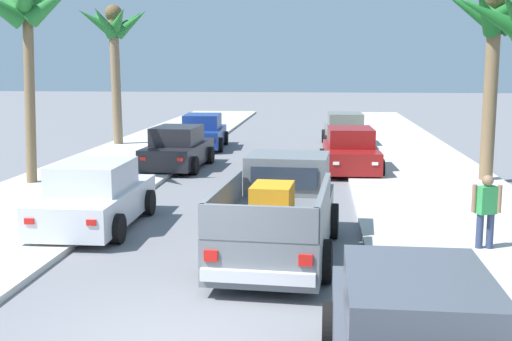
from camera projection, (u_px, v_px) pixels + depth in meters
The scene contains 14 objects.
sidewalk_left at pixel (92, 178), 21.03m from camera, with size 4.87×60.00×0.12m, color beige.
sidewalk_right at pixel (428, 184), 19.98m from camera, with size 4.87×60.00×0.12m, color beige.
curb_left at pixel (123, 179), 20.93m from camera, with size 0.16×60.00×0.10m, color silver.
curb_right at pixel (394, 184), 20.08m from camera, with size 0.16×60.00×0.10m, color silver.
pickup_truck at pixel (280, 214), 12.73m from camera, with size 2.44×5.32×1.80m.
car_left_near at pixel (350, 151), 22.59m from camera, with size 2.14×4.31×1.54m.
car_left_mid at pixel (95, 197), 14.77m from camera, with size 2.06×4.28×1.54m.
car_right_mid at pixel (345, 131), 29.58m from camera, with size 2.11×4.30×1.54m.
car_left_far at pixel (178, 149), 23.24m from camera, with size 2.16×4.32×1.54m.
car_right_far at pixel (203, 133), 28.85m from camera, with size 2.21×4.34×1.54m.
palm_tree_right_fore at pixel (114, 34), 28.81m from camera, with size 3.34×3.41×6.36m.
palm_tree_left_mid at pixel (26, 12), 19.26m from camera, with size 3.60×3.97×6.38m.
palm_tree_left_back at pixel (495, 27), 19.71m from camera, with size 3.34×3.78×6.11m.
pedestrian at pixel (486, 209), 12.66m from camera, with size 0.57×0.36×1.59m.
Camera 1 is at (2.00, -8.08, 3.72)m, focal length 45.24 mm.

